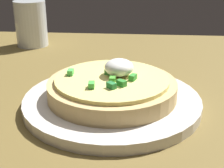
{
  "coord_description": "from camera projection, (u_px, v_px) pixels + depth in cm",
  "views": [
    {
      "loc": [
        0.56,
        -48.63,
        24.13
      ],
      "look_at": [
        -3.0,
        -5.09,
        6.09
      ],
      "focal_mm": 52.38,
      "sensor_mm": 36.0,
      "label": 1
    }
  ],
  "objects": [
    {
      "name": "plate",
      "position": [
        112.0,
        101.0,
        0.48
      ],
      "size": [
        25.98,
        25.98,
        1.52
      ],
      "primitive_type": "cylinder",
      "color": "silver",
      "rests_on": "dining_table"
    },
    {
      "name": "dining_table",
      "position": [
        133.0,
        100.0,
        0.54
      ],
      "size": [
        112.08,
        79.37,
        2.58
      ],
      "primitive_type": "cube",
      "color": "brown",
      "rests_on": "ground"
    },
    {
      "name": "pizza",
      "position": [
        112.0,
        87.0,
        0.47
      ],
      "size": [
        18.79,
        18.79,
        5.44
      ],
      "color": "tan",
      "rests_on": "plate"
    },
    {
      "name": "cup_near",
      "position": [
        31.0,
        25.0,
        0.77
      ],
      "size": [
        7.37,
        7.37,
        10.61
      ],
      "color": "silver",
      "rests_on": "dining_table"
    }
  ]
}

